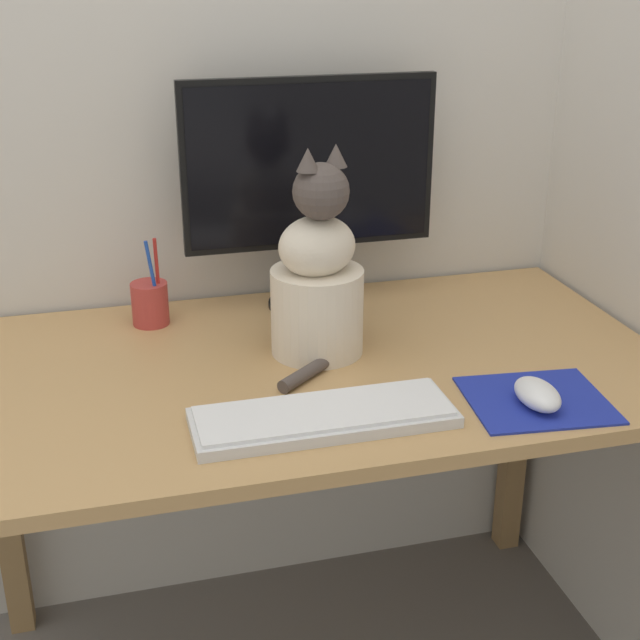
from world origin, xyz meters
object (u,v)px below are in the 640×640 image
object	(u,v)px
keyboard	(323,416)
monitor	(310,179)
pen_cup	(150,303)
computer_mouse_right	(537,394)
cat	(318,279)

from	to	relation	value
keyboard	monitor	bearing A→B (deg)	78.21
monitor	pen_cup	bearing A→B (deg)	-177.75
keyboard	computer_mouse_right	size ratio (longest dim) A/B	3.86
keyboard	computer_mouse_right	xyz separation A→B (m)	(0.34, -0.04, 0.01)
computer_mouse_right	cat	xyz separation A→B (m)	(-0.28, 0.29, 0.11)
monitor	keyboard	world-z (taller)	monitor
monitor	pen_cup	xyz separation A→B (m)	(-0.32, -0.01, -0.22)
pen_cup	cat	bearing A→B (deg)	-36.94
monitor	computer_mouse_right	world-z (taller)	monitor
computer_mouse_right	pen_cup	world-z (taller)	pen_cup
monitor	keyboard	bearing A→B (deg)	-101.95
cat	pen_cup	distance (m)	0.36
monitor	cat	size ratio (longest dim) A/B	1.33
monitor	pen_cup	distance (m)	0.39
computer_mouse_right	pen_cup	distance (m)	0.75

